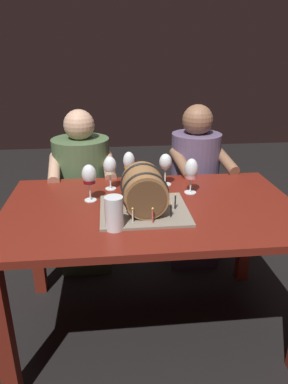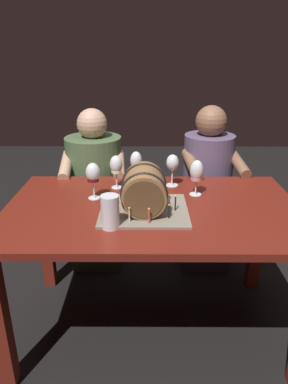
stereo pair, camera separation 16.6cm
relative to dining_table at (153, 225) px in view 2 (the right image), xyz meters
name	(u,v)px [view 2 (the right image)]	position (x,y,z in m)	size (l,w,h in m)	color
ground_plane	(152,324)	(0.00, 0.00, -0.64)	(8.00, 8.00, 0.00)	black
dining_table	(153,225)	(0.00, 0.00, 0.00)	(1.47, 0.88, 0.74)	maroon
barrel_cake	(144,192)	(-0.04, -0.06, 0.20)	(0.42, 0.38, 0.22)	gray
wine_glass_amber	(136,162)	(-0.09, 0.32, 0.24)	(0.07, 0.07, 0.19)	white
wine_glass_red	(93,174)	(-0.30, 0.10, 0.24)	(0.07, 0.07, 0.19)	white
wine_glass_white	(116,166)	(-0.20, 0.25, 0.23)	(0.07, 0.07, 0.19)	white
wine_glass_rose	(197,172)	(0.23, 0.15, 0.23)	(0.07, 0.07, 0.19)	white
wine_glass_empty	(172,164)	(0.11, 0.29, 0.24)	(0.07, 0.07, 0.18)	white
beer_pint	(110,213)	(-0.19, -0.22, 0.17)	(0.08, 0.08, 0.15)	white
person_seated_left	(96,194)	(-0.38, 0.67, -0.11)	(0.43, 0.50, 1.12)	#2A3A24
person_seated_right	(206,196)	(0.38, 0.67, -0.12)	(0.41, 0.50, 1.14)	#372D40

